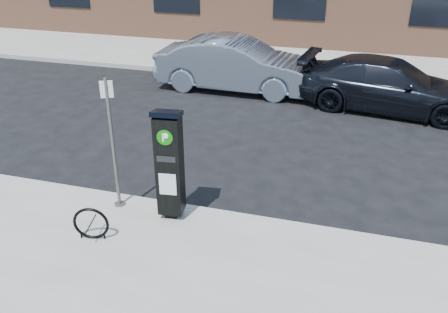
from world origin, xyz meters
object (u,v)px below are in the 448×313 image
at_px(sign_pole, 113,146).
at_px(car_dark, 389,85).
at_px(parking_kiosk, 170,164).
at_px(car_silver, 236,64).
at_px(bike_rack, 91,224).

relative_size(sign_pole, car_dark, 0.49).
distance_m(parking_kiosk, car_silver, 7.28).
distance_m(parking_kiosk, bike_rack, 1.56).
distance_m(sign_pole, car_dark, 8.19).
relative_size(parking_kiosk, car_dark, 0.41).
xyz_separation_m(parking_kiosk, sign_pole, (-1.04, 0.05, 0.16)).
relative_size(bike_rack, car_dark, 0.12).
height_order(sign_pole, bike_rack, sign_pole).
distance_m(sign_pole, car_silver, 7.20).
bearing_deg(bike_rack, sign_pole, 80.63).
bearing_deg(car_dark, parking_kiosk, 159.22).
height_order(car_silver, car_dark, car_silver).
xyz_separation_m(sign_pole, car_silver, (0.24, 7.17, -0.53)).
height_order(sign_pole, car_dark, sign_pole).
bearing_deg(bike_rack, parking_kiosk, 32.41).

